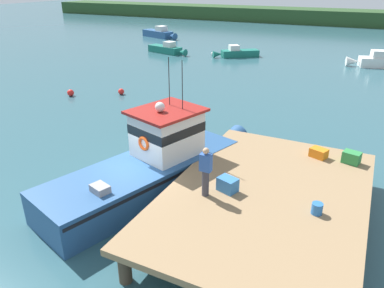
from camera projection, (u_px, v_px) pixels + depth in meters
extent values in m
plane|color=#2D5660|center=(142.00, 190.00, 14.19)|extent=(200.00, 200.00, 0.00)
cylinder|color=#4C3D2D|center=(125.00, 266.00, 9.74)|extent=(0.36, 0.36, 1.00)
cylinder|color=#4C3D2D|center=(234.00, 149.00, 16.45)|extent=(0.36, 0.36, 1.00)
cylinder|color=#4C3D2D|center=(360.00, 174.00, 14.35)|extent=(0.36, 0.36, 1.00)
cube|color=#937551|center=(266.00, 195.00, 11.80)|extent=(6.00, 9.00, 0.20)
cube|color=#285184|center=(144.00, 180.00, 13.83)|extent=(4.80, 8.38, 1.10)
cone|color=#285184|center=(227.00, 141.00, 17.05)|extent=(1.59, 2.05, 1.10)
cube|color=black|center=(144.00, 169.00, 13.64)|extent=(4.77, 8.23, 0.12)
cube|color=#285184|center=(143.00, 165.00, 13.58)|extent=(4.84, 8.39, 0.12)
cube|color=silver|center=(167.00, 135.00, 14.02)|extent=(2.48, 2.67, 1.80)
cube|color=black|center=(167.00, 127.00, 13.89)|extent=(2.50, 2.70, 0.36)
cube|color=maroon|center=(166.00, 111.00, 13.63)|extent=(2.80, 3.03, 0.10)
sphere|color=white|center=(160.00, 107.00, 13.34)|extent=(0.36, 0.36, 0.36)
cylinder|color=black|center=(169.00, 82.00, 13.79)|extent=(0.03, 0.03, 1.80)
cylinder|color=black|center=(182.00, 85.00, 13.35)|extent=(0.03, 0.03, 1.80)
cube|color=#939399|center=(100.00, 190.00, 11.73)|extent=(0.71, 0.60, 0.36)
torus|color=orange|center=(68.00, 190.00, 11.99)|extent=(0.70, 0.70, 0.12)
torus|color=#EA5119|center=(144.00, 144.00, 13.27)|extent=(0.54, 0.26, 0.54)
cube|color=#3370B2|center=(228.00, 184.00, 11.78)|extent=(0.71, 0.60, 0.45)
cube|color=#2D8442|center=(351.00, 157.00, 13.57)|extent=(0.68, 0.56, 0.44)
cube|color=orange|center=(319.00, 153.00, 14.02)|extent=(0.72, 0.62, 0.35)
cylinder|color=#2866B2|center=(317.00, 209.00, 10.65)|extent=(0.32, 0.32, 0.34)
cylinder|color=#383842|center=(205.00, 183.00, 11.46)|extent=(0.22, 0.22, 0.86)
cube|color=#2D56A8|center=(206.00, 163.00, 11.17)|extent=(0.36, 0.22, 0.56)
sphere|color=tan|center=(206.00, 151.00, 11.01)|extent=(0.20, 0.20, 0.20)
cube|color=#196B5B|center=(165.00, 49.00, 40.02)|extent=(4.15, 2.19, 0.72)
cone|color=#196B5B|center=(182.00, 52.00, 38.56)|extent=(1.14, 0.94, 0.72)
cube|color=silver|center=(169.00, 44.00, 39.36)|extent=(1.21, 1.22, 0.54)
cube|color=#196B5B|center=(240.00, 53.00, 38.00)|extent=(3.75, 3.22, 0.69)
cone|color=#196B5B|center=(218.00, 54.00, 37.62)|extent=(1.17, 1.11, 0.69)
cube|color=silver|center=(234.00, 48.00, 37.65)|extent=(1.33, 1.34, 0.52)
cube|color=#285184|center=(158.00, 34.00, 50.64)|extent=(5.07, 3.10, 0.88)
cone|color=#285184|center=(172.00, 36.00, 48.65)|extent=(1.44, 1.24, 0.88)
cube|color=silver|center=(161.00, 29.00, 49.77)|extent=(1.56, 1.57, 0.66)
cone|color=white|center=(353.00, 61.00, 34.00)|extent=(1.35, 1.13, 0.85)
cube|color=silver|center=(379.00, 54.00, 33.34)|extent=(1.44, 1.46, 0.64)
sphere|color=red|center=(121.00, 92.00, 25.75)|extent=(0.42, 0.42, 0.42)
sphere|color=red|center=(71.00, 93.00, 25.41)|extent=(0.46, 0.46, 0.46)
sphere|color=silver|center=(213.00, 54.00, 38.56)|extent=(0.42, 0.42, 0.42)
cube|color=#284723|center=(339.00, 17.00, 64.40)|extent=(120.00, 8.00, 2.40)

